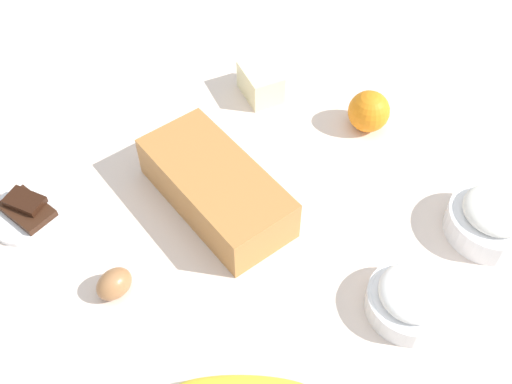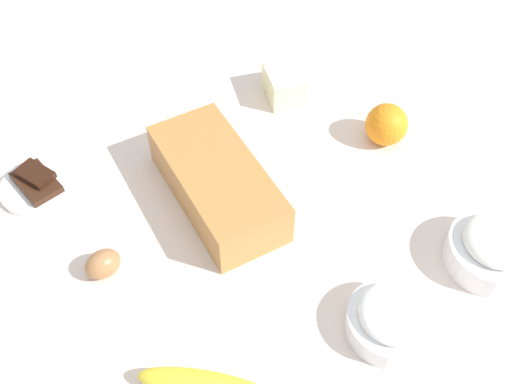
{
  "view_description": "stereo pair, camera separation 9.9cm",
  "coord_description": "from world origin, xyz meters",
  "px_view_note": "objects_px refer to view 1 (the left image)",
  "views": [
    {
      "loc": [
        -0.48,
        0.41,
        0.8
      ],
      "look_at": [
        0.0,
        0.0,
        0.04
      ],
      "focal_mm": 42.2,
      "sensor_mm": 36.0,
      "label": 1
    },
    {
      "loc": [
        -0.53,
        0.33,
        0.8
      ],
      "look_at": [
        0.0,
        0.0,
        0.04
      ],
      "focal_mm": 42.2,
      "sensor_mm": 36.0,
      "label": 2
    }
  ],
  "objects_px": {
    "flour_bowl": "(492,218)",
    "egg_near_butter": "(114,284)",
    "loaf_pan": "(216,187)",
    "sugar_bowl": "(411,298)",
    "butter_block": "(261,83)",
    "orange_fruit": "(369,111)",
    "chocolate_plate": "(28,211)"
  },
  "relations": [
    {
      "from": "orange_fruit",
      "to": "sugar_bowl",
      "type": "bearing_deg",
      "value": 141.46
    },
    {
      "from": "loaf_pan",
      "to": "flour_bowl",
      "type": "distance_m",
      "value": 0.45
    },
    {
      "from": "loaf_pan",
      "to": "flour_bowl",
      "type": "bearing_deg",
      "value": -135.46
    },
    {
      "from": "chocolate_plate",
      "to": "flour_bowl",
      "type": "bearing_deg",
      "value": -133.42
    },
    {
      "from": "orange_fruit",
      "to": "butter_block",
      "type": "bearing_deg",
      "value": 24.33
    },
    {
      "from": "sugar_bowl",
      "to": "chocolate_plate",
      "type": "height_order",
      "value": "sugar_bowl"
    },
    {
      "from": "loaf_pan",
      "to": "flour_bowl",
      "type": "relative_size",
      "value": 2.01
    },
    {
      "from": "sugar_bowl",
      "to": "butter_block",
      "type": "xyz_separation_m",
      "value": [
        0.5,
        -0.15,
        0.0
      ]
    },
    {
      "from": "orange_fruit",
      "to": "chocolate_plate",
      "type": "xyz_separation_m",
      "value": [
        0.23,
        0.58,
        -0.03
      ]
    },
    {
      "from": "orange_fruit",
      "to": "chocolate_plate",
      "type": "relative_size",
      "value": 0.6
    },
    {
      "from": "sugar_bowl",
      "to": "egg_near_butter",
      "type": "distance_m",
      "value": 0.44
    },
    {
      "from": "sugar_bowl",
      "to": "butter_block",
      "type": "distance_m",
      "value": 0.53
    },
    {
      "from": "butter_block",
      "to": "orange_fruit",
      "type": "bearing_deg",
      "value": -155.67
    },
    {
      "from": "flour_bowl",
      "to": "orange_fruit",
      "type": "bearing_deg",
      "value": -6.22
    },
    {
      "from": "loaf_pan",
      "to": "sugar_bowl",
      "type": "relative_size",
      "value": 2.22
    },
    {
      "from": "flour_bowl",
      "to": "butter_block",
      "type": "height_order",
      "value": "flour_bowl"
    },
    {
      "from": "flour_bowl",
      "to": "egg_near_butter",
      "type": "bearing_deg",
      "value": 59.93
    },
    {
      "from": "chocolate_plate",
      "to": "sugar_bowl",
      "type": "bearing_deg",
      "value": -147.12
    },
    {
      "from": "flour_bowl",
      "to": "orange_fruit",
      "type": "distance_m",
      "value": 0.3
    },
    {
      "from": "loaf_pan",
      "to": "orange_fruit",
      "type": "xyz_separation_m",
      "value": [
        -0.04,
        -0.33,
        -0.0
      ]
    },
    {
      "from": "loaf_pan",
      "to": "orange_fruit",
      "type": "height_order",
      "value": "loaf_pan"
    },
    {
      "from": "sugar_bowl",
      "to": "flour_bowl",
      "type": "bearing_deg",
      "value": -87.92
    },
    {
      "from": "orange_fruit",
      "to": "egg_near_butter",
      "type": "distance_m",
      "value": 0.55
    },
    {
      "from": "loaf_pan",
      "to": "chocolate_plate",
      "type": "distance_m",
      "value": 0.32
    },
    {
      "from": "egg_near_butter",
      "to": "chocolate_plate",
      "type": "xyz_separation_m",
      "value": [
        0.22,
        0.03,
        -0.01
      ]
    },
    {
      "from": "flour_bowl",
      "to": "orange_fruit",
      "type": "xyz_separation_m",
      "value": [
        0.3,
        -0.03,
        0.01
      ]
    },
    {
      "from": "loaf_pan",
      "to": "flour_bowl",
      "type": "height_order",
      "value": "loaf_pan"
    },
    {
      "from": "sugar_bowl",
      "to": "egg_near_butter",
      "type": "xyz_separation_m",
      "value": [
        0.31,
        0.31,
        -0.01
      ]
    },
    {
      "from": "egg_near_butter",
      "to": "butter_block",
      "type": "bearing_deg",
      "value": -67.17
    },
    {
      "from": "flour_bowl",
      "to": "sugar_bowl",
      "type": "distance_m",
      "value": 0.21
    },
    {
      "from": "orange_fruit",
      "to": "chocolate_plate",
      "type": "height_order",
      "value": "orange_fruit"
    },
    {
      "from": "flour_bowl",
      "to": "egg_near_butter",
      "type": "xyz_separation_m",
      "value": [
        0.3,
        0.52,
        -0.01
      ]
    }
  ]
}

